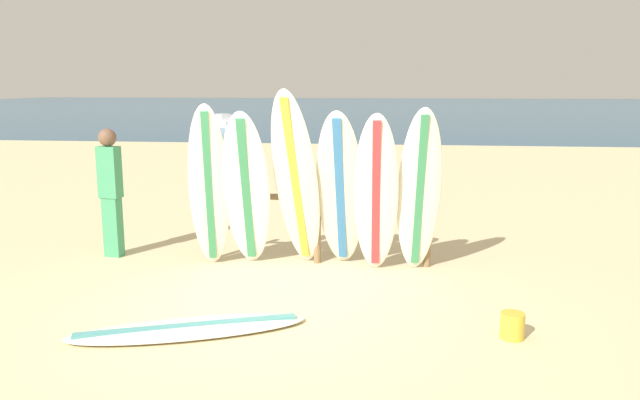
# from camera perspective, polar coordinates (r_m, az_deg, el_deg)

# --- Properties ---
(ground_plane) EXTENTS (120.00, 120.00, 0.00)m
(ground_plane) POSITION_cam_1_polar(r_m,az_deg,el_deg) (6.37, -5.94, -10.45)
(ground_plane) COLOR beige
(ocean_water) EXTENTS (120.00, 80.00, 0.01)m
(ocean_water) POSITION_cam_1_polar(r_m,az_deg,el_deg) (63.84, 5.62, 8.62)
(ocean_water) COLOR navy
(ocean_water) RESTS_ON ground
(surfboard_rack) EXTENTS (2.92, 0.09, 1.01)m
(surfboard_rack) POSITION_cam_1_polar(r_m,az_deg,el_deg) (7.88, -0.26, -1.24)
(surfboard_rack) COLOR olive
(surfboard_rack) RESTS_ON ground
(surfboard_leaning_far_left) EXTENTS (0.61, 0.69, 2.08)m
(surfboard_leaning_far_left) POSITION_cam_1_polar(r_m,az_deg,el_deg) (7.67, -10.30, 1.16)
(surfboard_leaning_far_left) COLOR white
(surfboard_leaning_far_left) RESTS_ON ground
(surfboard_leaning_left) EXTENTS (0.64, 0.82, 2.01)m
(surfboard_leaning_left) POSITION_cam_1_polar(r_m,az_deg,el_deg) (7.60, -6.86, 0.86)
(surfboard_leaning_left) COLOR white
(surfboard_leaning_left) RESTS_ON ground
(surfboard_leaning_center_left) EXTENTS (0.70, 1.00, 2.26)m
(surfboard_leaning_center_left) POSITION_cam_1_polar(r_m,az_deg,el_deg) (7.49, -2.23, 1.77)
(surfboard_leaning_center_left) COLOR silver
(surfboard_leaning_center_left) RESTS_ON ground
(surfboard_leaning_center) EXTENTS (0.61, 0.88, 2.02)m
(surfboard_leaning_center) POSITION_cam_1_polar(r_m,az_deg,el_deg) (7.50, 1.89, 0.84)
(surfboard_leaning_center) COLOR silver
(surfboard_leaning_center) RESTS_ON ground
(surfboard_leaning_center_right) EXTENTS (0.54, 0.63, 1.99)m
(surfboard_leaning_center_right) POSITION_cam_1_polar(r_m,az_deg,el_deg) (7.35, 5.24, 0.49)
(surfboard_leaning_center_right) COLOR white
(surfboard_leaning_center_right) RESTS_ON ground
(surfboard_leaning_right) EXTENTS (0.58, 0.62, 2.05)m
(surfboard_leaning_right) POSITION_cam_1_polar(r_m,az_deg,el_deg) (7.45, 9.23, 0.77)
(surfboard_leaning_right) COLOR white
(surfboard_leaning_right) RESTS_ON ground
(surfboard_lying_on_sand) EXTENTS (2.29, 1.32, 0.08)m
(surfboard_lying_on_sand) POSITION_cam_1_polar(r_m,az_deg,el_deg) (6.01, -12.17, -11.61)
(surfboard_lying_on_sand) COLOR silver
(surfboard_lying_on_sand) RESTS_ON ground
(beachgoer_standing) EXTENTS (0.30, 0.23, 1.73)m
(beachgoer_standing) POSITION_cam_1_polar(r_m,az_deg,el_deg) (8.61, -18.92, 1.15)
(beachgoer_standing) COLOR #3F9966
(beachgoer_standing) RESTS_ON ground
(small_boat_offshore) EXTENTS (2.26, 2.58, 0.71)m
(small_boat_offshore) POSITION_cam_1_polar(r_m,az_deg,el_deg) (33.85, -8.95, 7.15)
(small_boat_offshore) COLOR silver
(small_boat_offshore) RESTS_ON ocean_water
(sand_bucket) EXTENTS (0.22, 0.22, 0.24)m
(sand_bucket) POSITION_cam_1_polar(r_m,az_deg,el_deg) (5.98, 17.47, -11.10)
(sand_bucket) COLOR gold
(sand_bucket) RESTS_ON ground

